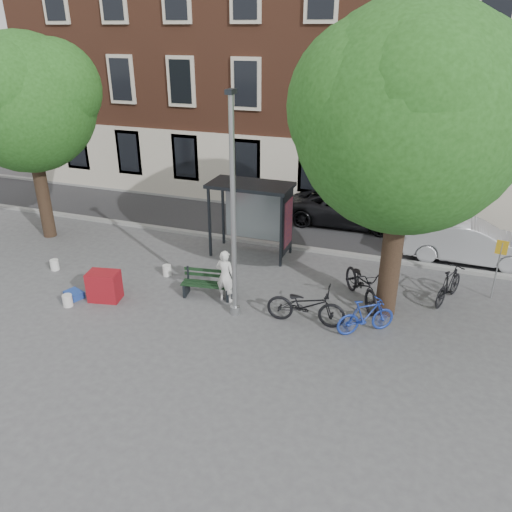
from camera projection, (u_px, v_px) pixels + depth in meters
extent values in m
plane|color=#4C4C4F|center=(235.00, 313.00, 14.21)|extent=(90.00, 90.00, 0.00)
cube|color=#28282B|center=(299.00, 229.00, 20.20)|extent=(40.00, 4.00, 0.01)
cube|color=gray|center=(285.00, 246.00, 18.46)|extent=(40.00, 0.25, 0.12)
cube|color=gray|center=(311.00, 212.00, 21.89)|extent=(40.00, 0.25, 0.12)
cube|color=brown|center=(340.00, 38.00, 22.42)|extent=(30.00, 8.00, 14.00)
cylinder|color=#9EA0A3|center=(233.00, 214.00, 12.96)|extent=(0.14, 0.14, 6.00)
cylinder|color=#9EA0A3|center=(235.00, 310.00, 14.16)|extent=(0.28, 0.28, 0.24)
cube|color=#1E2328|center=(231.00, 91.00, 11.69)|extent=(0.18, 0.35, 0.12)
cylinder|color=black|center=(391.00, 258.00, 13.56)|extent=(0.56, 0.56, 3.40)
sphere|color=#204C16|center=(408.00, 119.00, 12.02)|extent=(5.60, 5.60, 5.60)
sphere|color=#204C16|center=(451.00, 97.00, 11.88)|extent=(3.92, 3.92, 3.92)
sphere|color=#204C16|center=(374.00, 107.00, 11.88)|extent=(4.20, 4.20, 4.20)
sphere|color=#204C16|center=(418.00, 98.00, 10.94)|extent=(3.64, 3.64, 3.64)
cylinder|color=black|center=(43.00, 197.00, 18.86)|extent=(0.48, 0.48, 3.20)
sphere|color=#204C16|center=(26.00, 103.00, 17.44)|extent=(4.80, 4.80, 4.80)
sphere|color=#204C16|center=(52.00, 88.00, 17.30)|extent=(3.36, 3.36, 3.36)
sphere|color=#204C16|center=(0.00, 95.00, 17.31)|extent=(3.60, 3.60, 3.60)
sphere|color=#204C16|center=(7.00, 88.00, 16.36)|extent=(3.12, 3.12, 3.12)
cube|color=#1E2328|center=(210.00, 223.00, 17.30)|extent=(0.08, 0.08, 2.50)
cube|color=#1E2328|center=(281.00, 232.00, 16.51)|extent=(0.08, 0.08, 2.50)
cube|color=#1E2328|center=(223.00, 212.00, 18.33)|extent=(0.08, 0.08, 2.50)
cube|color=#1E2328|center=(291.00, 220.00, 17.53)|extent=(0.08, 0.08, 2.50)
cube|color=#1E2328|center=(250.00, 185.00, 16.87)|extent=(2.85, 1.45, 0.12)
cube|color=#8C999E|center=(256.00, 213.00, 17.88)|extent=(2.34, 0.04, 2.00)
cube|color=#1E2328|center=(286.00, 223.00, 16.97)|extent=(0.12, 1.14, 2.12)
cube|color=#D84C19|center=(288.00, 223.00, 16.95)|extent=(0.02, 0.90, 1.62)
imported|color=silver|center=(225.00, 276.00, 14.56)|extent=(0.63, 0.45, 1.62)
cube|color=#1E2328|center=(186.00, 289.00, 15.13)|extent=(0.14, 0.50, 0.40)
cube|color=#1E2328|center=(229.00, 293.00, 14.90)|extent=(0.14, 0.50, 0.40)
cube|color=black|center=(206.00, 287.00, 14.78)|extent=(1.56, 0.34, 0.04)
cube|color=black|center=(207.00, 284.00, 14.92)|extent=(1.56, 0.34, 0.04)
cube|color=black|center=(209.00, 282.00, 15.07)|extent=(1.56, 0.34, 0.04)
cube|color=black|center=(209.00, 275.00, 15.07)|extent=(1.55, 0.28, 0.09)
cube|color=black|center=(209.00, 270.00, 15.01)|extent=(1.55, 0.28, 0.09)
imported|color=black|center=(306.00, 305.00, 13.51)|extent=(2.20, 0.88, 1.14)
imported|color=#1B3396|center=(366.00, 316.00, 13.13)|extent=(1.61, 1.35, 0.99)
imported|color=black|center=(362.00, 284.00, 14.58)|extent=(1.85, 2.34, 1.19)
imported|color=black|center=(449.00, 285.00, 14.64)|extent=(1.12, 1.85, 1.07)
imported|color=black|center=(349.00, 208.00, 20.41)|extent=(4.94, 2.37, 1.36)
imported|color=#AEB0B6|center=(469.00, 242.00, 17.12)|extent=(4.42, 1.54, 1.46)
cube|color=maroon|center=(104.00, 286.00, 14.76)|extent=(1.00, 0.76, 0.90)
cube|color=#21419A|center=(74.00, 294.00, 15.01)|extent=(0.65, 0.56, 0.20)
cylinder|color=silver|center=(68.00, 300.00, 14.52)|extent=(0.32, 0.32, 0.36)
cylinder|color=silver|center=(167.00, 270.00, 16.32)|extent=(0.34, 0.34, 0.36)
cylinder|color=white|center=(55.00, 265.00, 16.70)|extent=(0.31, 0.31, 0.36)
cylinder|color=#9EA0A3|center=(497.00, 271.00, 14.64)|extent=(0.04, 0.04, 1.81)
cube|color=gold|center=(502.00, 248.00, 14.32)|extent=(0.32, 0.08, 0.42)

